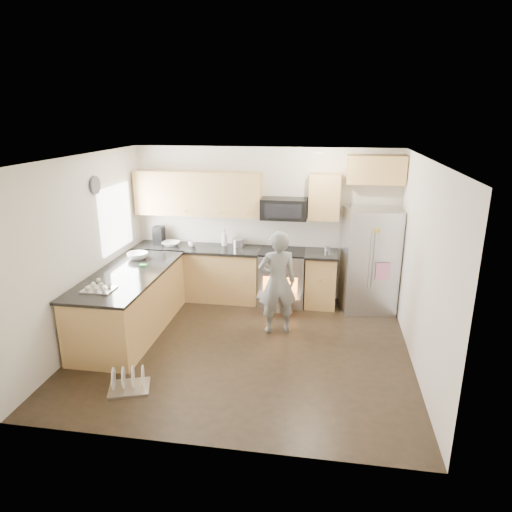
% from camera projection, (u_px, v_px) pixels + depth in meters
% --- Properties ---
extents(ground, '(4.50, 4.50, 0.00)m').
position_uv_depth(ground, '(244.00, 348.00, 6.36)').
color(ground, black).
rests_on(ground, ground).
extents(room_shell, '(4.54, 4.04, 2.62)m').
position_uv_depth(room_shell, '(241.00, 231.00, 5.88)').
color(room_shell, silver).
rests_on(room_shell, ground).
extents(back_cabinet_run, '(4.45, 0.64, 2.50)m').
position_uv_depth(back_cabinet_run, '(229.00, 245.00, 7.80)').
color(back_cabinet_run, tan).
rests_on(back_cabinet_run, ground).
extents(peninsula, '(0.96, 2.36, 1.03)m').
position_uv_depth(peninsula, '(130.00, 302.00, 6.72)').
color(peninsula, tan).
rests_on(peninsula, ground).
extents(stove_range, '(0.76, 0.97, 1.79)m').
position_uv_depth(stove_range, '(282.00, 265.00, 7.70)').
color(stove_range, '#B7B7BC').
rests_on(stove_range, ground).
extents(refrigerator, '(0.92, 0.76, 1.69)m').
position_uv_depth(refrigerator, '(369.00, 261.00, 7.37)').
color(refrigerator, '#B7B7BC').
rests_on(refrigerator, ground).
extents(person, '(0.65, 0.53, 1.55)m').
position_uv_depth(person, '(277.00, 283.00, 6.62)').
color(person, gray).
rests_on(person, ground).
extents(dish_rack, '(0.56, 0.50, 0.29)m').
position_uv_depth(dish_rack, '(129.00, 383.00, 5.39)').
color(dish_rack, '#B7B7BC').
rests_on(dish_rack, ground).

